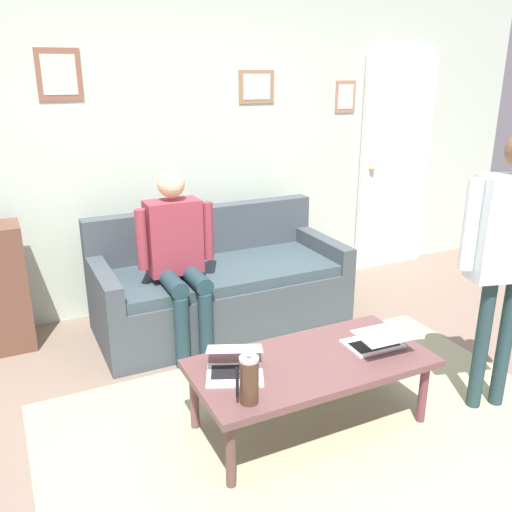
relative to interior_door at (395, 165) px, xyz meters
name	(u,v)px	position (x,y,z in m)	size (l,w,h in m)	color
ground_plane	(321,436)	(2.14, 2.11, -1.02)	(7.68, 7.68, 0.00)	#816C5C
area_rug	(318,433)	(2.15, 2.08, -1.02)	(2.93, 1.99, 0.01)	#A6AA81
back_wall	(182,142)	(2.14, -0.09, 0.33)	(7.04, 0.11, 2.70)	silver
interior_door	(395,165)	(0.00, 0.00, 0.00)	(0.82, 0.09, 2.05)	white
couch	(219,287)	(2.11, 0.55, -0.72)	(1.89, 0.86, 0.88)	#424B51
coffee_table	(311,367)	(2.15, 1.98, -0.65)	(1.32, 0.65, 0.41)	brown
laptop_left	(377,341)	(1.74, 2.03, -0.57)	(0.33, 0.33, 0.12)	silver
laptop_center	(235,366)	(2.58, 1.92, -0.57)	(0.39, 0.39, 0.15)	silver
french_press	(249,380)	(2.62, 2.19, -0.49)	(0.11, 0.09, 0.27)	#4C3323
person_standing	(510,241)	(1.09, 2.28, 0.01)	(0.57, 0.28, 1.62)	#253E42
person_seated	(178,251)	(2.50, 0.78, -0.30)	(0.55, 0.51, 1.28)	#213B43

